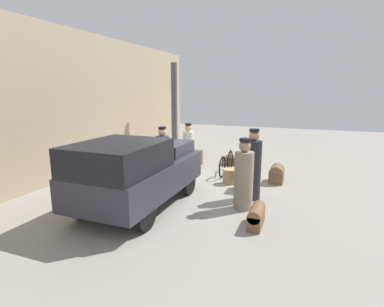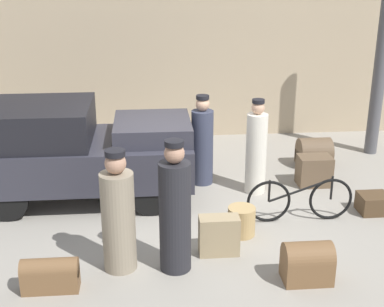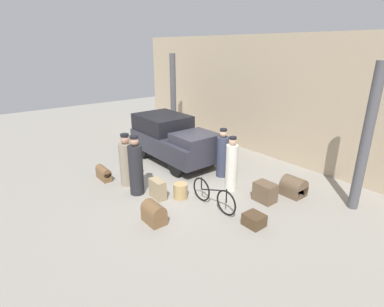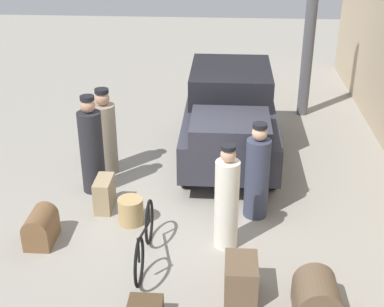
{
  "view_description": "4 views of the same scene",
  "coord_description": "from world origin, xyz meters",
  "px_view_note": "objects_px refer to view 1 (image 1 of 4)",
  "views": [
    {
      "loc": [
        -7.38,
        -2.78,
        2.68
      ],
      "look_at": [
        0.2,
        0.2,
        0.95
      ],
      "focal_mm": 28.0,
      "sensor_mm": 36.0,
      "label": 1
    },
    {
      "loc": [
        -0.48,
        -7.65,
        3.81
      ],
      "look_at": [
        0.2,
        0.2,
        0.95
      ],
      "focal_mm": 50.0,
      "sensor_mm": 36.0,
      "label": 2
    },
    {
      "loc": [
        7.0,
        -5.24,
        4.11
      ],
      "look_at": [
        0.2,
        0.2,
        0.95
      ],
      "focal_mm": 28.0,
      "sensor_mm": 36.0,
      "label": 3
    },
    {
      "loc": [
        8.0,
        0.72,
        4.77
      ],
      "look_at": [
        0.2,
        0.2,
        0.95
      ],
      "focal_mm": 50.0,
      "sensor_mm": 36.0,
      "label": 4
    }
  ],
  "objects_px": {
    "conductor_in_dark_uniform": "(244,177)",
    "porter_standing_middle": "(253,167)",
    "trunk_wicker_pale": "(244,180)",
    "trunk_large_brown": "(195,158)",
    "bicycle": "(226,163)",
    "trunk_barrel_dark": "(174,156)",
    "suitcase_small_leather": "(230,160)",
    "porter_with_bicycle": "(188,151)",
    "suitcase_tan_flat": "(277,174)",
    "truck": "(137,170)",
    "porter_lifting_near_truck": "(163,156)",
    "wicker_basket": "(230,176)",
    "suitcase_black_upright": "(256,216)"
  },
  "relations": [
    {
      "from": "trunk_barrel_dark",
      "to": "suitcase_tan_flat",
      "type": "bearing_deg",
      "value": -108.29
    },
    {
      "from": "suitcase_small_leather",
      "to": "suitcase_black_upright",
      "type": "relative_size",
      "value": 0.68
    },
    {
      "from": "truck",
      "to": "suitcase_small_leather",
      "type": "distance_m",
      "value": 4.94
    },
    {
      "from": "porter_lifting_near_truck",
      "to": "porter_with_bicycle",
      "type": "distance_m",
      "value": 0.99
    },
    {
      "from": "trunk_large_brown",
      "to": "porter_standing_middle",
      "type": "bearing_deg",
      "value": -135.89
    },
    {
      "from": "porter_with_bicycle",
      "to": "suitcase_small_leather",
      "type": "relative_size",
      "value": 3.55
    },
    {
      "from": "porter_with_bicycle",
      "to": "suitcase_tan_flat",
      "type": "relative_size",
      "value": 2.73
    },
    {
      "from": "suitcase_small_leather",
      "to": "suitcase_black_upright",
      "type": "xyz_separation_m",
      "value": [
        -4.8,
        -1.75,
        0.07
      ]
    },
    {
      "from": "wicker_basket",
      "to": "suitcase_small_leather",
      "type": "height_order",
      "value": "wicker_basket"
    },
    {
      "from": "trunk_wicker_pale",
      "to": "suitcase_black_upright",
      "type": "height_order",
      "value": "trunk_wicker_pale"
    },
    {
      "from": "porter_standing_middle",
      "to": "porter_with_bicycle",
      "type": "relative_size",
      "value": 1.07
    },
    {
      "from": "suitcase_small_leather",
      "to": "porter_with_bicycle",
      "type": "bearing_deg",
      "value": 150.85
    },
    {
      "from": "porter_standing_middle",
      "to": "trunk_barrel_dark",
      "type": "relative_size",
      "value": 2.84
    },
    {
      "from": "porter_standing_middle",
      "to": "porter_with_bicycle",
      "type": "height_order",
      "value": "porter_standing_middle"
    },
    {
      "from": "truck",
      "to": "trunk_barrel_dark",
      "type": "relative_size",
      "value": 5.75
    },
    {
      "from": "porter_with_bicycle",
      "to": "bicycle",
      "type": "bearing_deg",
      "value": -67.92
    },
    {
      "from": "bicycle",
      "to": "porter_standing_middle",
      "type": "bearing_deg",
      "value": -148.93
    },
    {
      "from": "trunk_wicker_pale",
      "to": "trunk_large_brown",
      "type": "bearing_deg",
      "value": 47.88
    },
    {
      "from": "wicker_basket",
      "to": "porter_with_bicycle",
      "type": "relative_size",
      "value": 0.26
    },
    {
      "from": "trunk_barrel_dark",
      "to": "suitcase_black_upright",
      "type": "bearing_deg",
      "value": -139.2
    },
    {
      "from": "trunk_large_brown",
      "to": "suitcase_tan_flat",
      "type": "distance_m",
      "value": 3.15
    },
    {
      "from": "conductor_in_dark_uniform",
      "to": "suitcase_small_leather",
      "type": "relative_size",
      "value": 3.52
    },
    {
      "from": "truck",
      "to": "bicycle",
      "type": "relative_size",
      "value": 2.17
    },
    {
      "from": "porter_with_bicycle",
      "to": "trunk_large_brown",
      "type": "relative_size",
      "value": 2.84
    },
    {
      "from": "porter_standing_middle",
      "to": "trunk_barrel_dark",
      "type": "xyz_separation_m",
      "value": [
        2.92,
        3.48,
        -0.57
      ]
    },
    {
      "from": "suitcase_tan_flat",
      "to": "trunk_barrel_dark",
      "type": "bearing_deg",
      "value": 71.71
    },
    {
      "from": "porter_standing_middle",
      "to": "suitcase_black_upright",
      "type": "distance_m",
      "value": 1.7
    },
    {
      "from": "porter_standing_middle",
      "to": "suitcase_tan_flat",
      "type": "relative_size",
      "value": 2.92
    },
    {
      "from": "conductor_in_dark_uniform",
      "to": "porter_standing_middle",
      "type": "height_order",
      "value": "porter_standing_middle"
    },
    {
      "from": "suitcase_tan_flat",
      "to": "suitcase_black_upright",
      "type": "distance_m",
      "value": 3.17
    },
    {
      "from": "conductor_in_dark_uniform",
      "to": "trunk_barrel_dark",
      "type": "distance_m",
      "value": 5.01
    },
    {
      "from": "conductor_in_dark_uniform",
      "to": "porter_lifting_near_truck",
      "type": "distance_m",
      "value": 3.06
    },
    {
      "from": "truck",
      "to": "porter_with_bicycle",
      "type": "xyz_separation_m",
      "value": [
        3.05,
        -0.03,
        -0.14
      ]
    },
    {
      "from": "truck",
      "to": "porter_standing_middle",
      "type": "height_order",
      "value": "porter_standing_middle"
    },
    {
      "from": "truck",
      "to": "porter_lifting_near_truck",
      "type": "xyz_separation_m",
      "value": [
        2.18,
        0.44,
        -0.16
      ]
    },
    {
      "from": "truck",
      "to": "porter_lifting_near_truck",
      "type": "height_order",
      "value": "truck"
    },
    {
      "from": "porter_standing_middle",
      "to": "wicker_basket",
      "type": "bearing_deg",
      "value": 39.19
    },
    {
      "from": "porter_lifting_near_truck",
      "to": "trunk_large_brown",
      "type": "distance_m",
      "value": 2.06
    },
    {
      "from": "truck",
      "to": "porter_standing_middle",
      "type": "relative_size",
      "value": 2.03
    },
    {
      "from": "bicycle",
      "to": "suitcase_black_upright",
      "type": "xyz_separation_m",
      "value": [
        -3.53,
        -1.57,
        -0.13
      ]
    },
    {
      "from": "wicker_basket",
      "to": "trunk_large_brown",
      "type": "relative_size",
      "value": 0.74
    },
    {
      "from": "porter_lifting_near_truck",
      "to": "suitcase_black_upright",
      "type": "distance_m",
      "value": 3.9
    },
    {
      "from": "porter_standing_middle",
      "to": "suitcase_small_leather",
      "type": "height_order",
      "value": "porter_standing_middle"
    },
    {
      "from": "porter_lifting_near_truck",
      "to": "wicker_basket",
      "type": "bearing_deg",
      "value": -79.48
    },
    {
      "from": "porter_with_bicycle",
      "to": "trunk_large_brown",
      "type": "bearing_deg",
      "value": 10.6
    },
    {
      "from": "conductor_in_dark_uniform",
      "to": "trunk_wicker_pale",
      "type": "xyz_separation_m",
      "value": [
        1.33,
        0.24,
        -0.46
      ]
    },
    {
      "from": "suitcase_black_upright",
      "to": "trunk_large_brown",
      "type": "bearing_deg",
      "value": 34.96
    },
    {
      "from": "trunk_wicker_pale",
      "to": "suitcase_small_leather",
      "type": "distance_m",
      "value": 2.84
    },
    {
      "from": "porter_standing_middle",
      "to": "trunk_large_brown",
      "type": "relative_size",
      "value": 3.03
    },
    {
      "from": "wicker_basket",
      "to": "porter_lifting_near_truck",
      "type": "bearing_deg",
      "value": 100.52
    }
  ]
}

